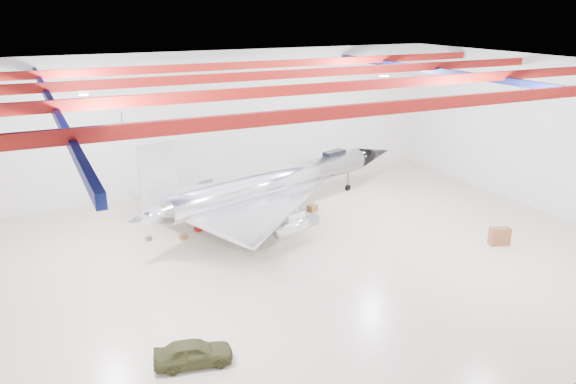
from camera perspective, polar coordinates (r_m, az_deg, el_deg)
floor at (r=33.13m, az=0.57°, el=-6.94°), size 40.00×40.00×0.00m
wall_back at (r=44.75m, az=-8.04°, el=7.00°), size 40.00×0.00×40.00m
wall_right at (r=43.67m, az=24.92°, el=5.19°), size 0.00×30.00×30.00m
ceiling at (r=30.13m, az=0.63°, el=12.34°), size 40.00×40.00×0.00m
ceiling_structure at (r=30.21m, az=0.63°, el=11.06°), size 39.50×29.50×1.08m
jet_aircraft at (r=39.46m, az=-1.35°, el=0.71°), size 24.02×17.74×6.74m
jeep at (r=24.39m, az=-9.61°, el=-15.80°), size 3.45×1.96×1.11m
desk at (r=37.39m, az=20.70°, el=-4.23°), size 1.36×0.98×1.12m
crate_ply at (r=36.55m, az=-10.58°, el=-4.50°), size 0.55×0.48×0.32m
toolbox_red at (r=37.73m, az=-9.06°, el=-3.67°), size 0.55×0.49×0.33m
engine_drum at (r=37.51m, az=-0.49°, el=-3.48°), size 0.58×0.58×0.42m
parts_bin at (r=40.77m, az=2.49°, el=-1.65°), size 0.81×0.73×0.47m
crate_small at (r=36.86m, az=-13.97°, el=-4.61°), size 0.41×0.36×0.24m
tool_chest at (r=39.47m, az=0.28°, el=-2.37°), size 0.51×0.51×0.39m
spares_box at (r=39.69m, az=-2.24°, el=-2.32°), size 0.45×0.45×0.33m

